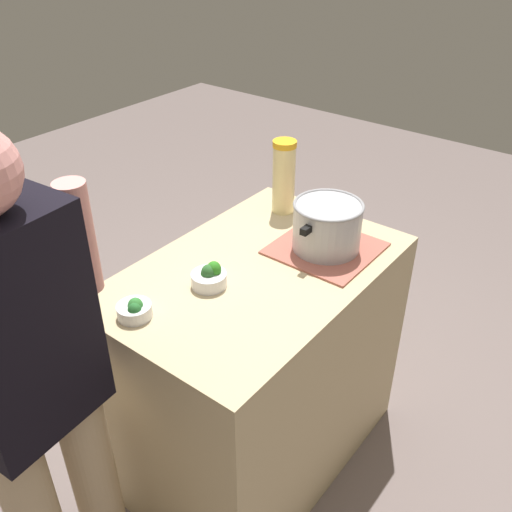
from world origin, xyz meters
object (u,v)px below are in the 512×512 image
(broccoli_bowl_center, at_px, (135,310))
(person_cook, at_px, (37,398))
(cooking_pot, at_px, (327,225))
(lemonade_pitcher, at_px, (284,177))
(broccoli_bowl_front, at_px, (209,277))

(broccoli_bowl_center, bearing_deg, person_cook, 4.88)
(cooking_pot, bearing_deg, lemonade_pitcher, -116.62)
(person_cook, bearing_deg, broccoli_bowl_front, 176.72)
(broccoli_bowl_center, xyz_separation_m, person_cook, (0.37, 0.03, -0.05))
(broccoli_bowl_front, xyz_separation_m, broccoli_bowl_center, (0.26, -0.07, -0.01))
(broccoli_bowl_front, bearing_deg, person_cook, -3.28)
(cooking_pot, relative_size, broccoli_bowl_center, 2.97)
(lemonade_pitcher, bearing_deg, broccoli_bowl_front, 11.39)
(lemonade_pitcher, distance_m, broccoli_bowl_center, 0.84)
(cooking_pot, xyz_separation_m, broccoli_bowl_center, (0.68, -0.25, -0.07))
(broccoli_bowl_center, bearing_deg, cooking_pot, 160.17)
(cooking_pot, bearing_deg, broccoli_bowl_center, -19.83)
(lemonade_pitcher, distance_m, person_cook, 1.21)
(cooking_pot, height_order, broccoli_bowl_front, cooking_pot)
(cooking_pot, relative_size, lemonade_pitcher, 1.07)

